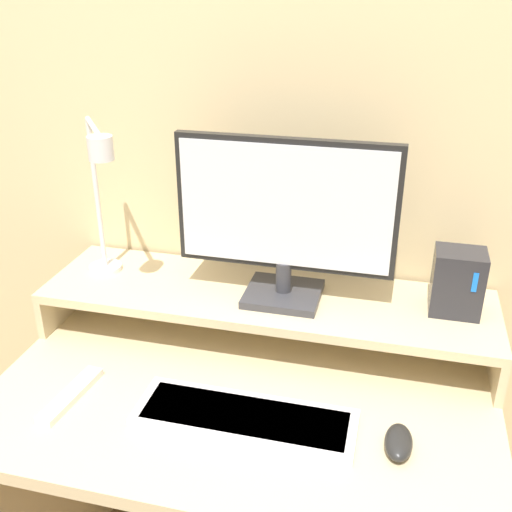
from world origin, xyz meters
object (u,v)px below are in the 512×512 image
Objects in this scene: monitor at (285,216)px; router_dock at (457,282)px; desk_lamp at (101,192)px; keyboard at (245,418)px; mouse at (399,442)px; remote_control at (71,395)px.

router_dock is at bearing 4.50° from monitor.
desk_lamp reaches higher than keyboard.
mouse is 0.67m from remote_control.
keyboard is 2.33× the size of remote_control.
monitor reaches higher than router_dock.
monitor is 5.05× the size of mouse.
desk_lamp reaches higher than router_dock.
keyboard is at bearing 2.80° from remote_control.
mouse is (0.70, -0.26, -0.34)m from desk_lamp.
router_dock is 0.78× the size of remote_control.
keyboard reaches higher than remote_control.
remote_control is at bearing -83.31° from desk_lamp.
router_dock reaches higher than keyboard.
router_dock is (0.80, 0.07, -0.17)m from desk_lamp.
monitor is 0.42m from desk_lamp.
desk_lamp is 0.83m from mouse.
monitor is at bearing 5.83° from desk_lamp.
keyboard is 0.30m from mouse.
router_dock is 0.33× the size of keyboard.
keyboard is (0.41, -0.26, -0.35)m from desk_lamp.
monitor is at bearing 39.91° from remote_control.
router_dock reaches higher than mouse.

